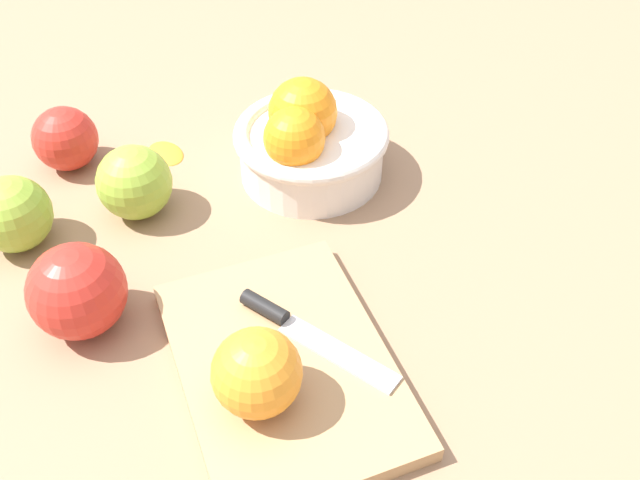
% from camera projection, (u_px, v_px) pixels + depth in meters
% --- Properties ---
extents(ground_plane, '(2.40, 2.40, 0.00)m').
position_uv_depth(ground_plane, '(233.00, 262.00, 0.69)').
color(ground_plane, '#997556').
extents(bowl, '(0.16, 0.16, 0.11)m').
position_uv_depth(bowl, '(308.00, 141.00, 0.76)').
color(bowl, white).
rests_on(bowl, ground_plane).
extents(cutting_board, '(0.26, 0.20, 0.02)m').
position_uv_depth(cutting_board, '(284.00, 366.00, 0.59)').
color(cutting_board, tan).
rests_on(cutting_board, ground_plane).
extents(orange_on_board, '(0.07, 0.07, 0.07)m').
position_uv_depth(orange_on_board, '(262.00, 372.00, 0.53)').
color(orange_on_board, orange).
rests_on(orange_on_board, cutting_board).
extents(knife, '(0.13, 0.12, 0.01)m').
position_uv_depth(knife, '(295.00, 326.00, 0.60)').
color(knife, silver).
rests_on(knife, cutting_board).
extents(apple_front_left, '(0.07, 0.07, 0.07)m').
position_uv_depth(apple_front_left, '(65.00, 139.00, 0.78)').
color(apple_front_left, red).
rests_on(apple_front_left, ground_plane).
extents(apple_front_left_2, '(0.07, 0.07, 0.07)m').
position_uv_depth(apple_front_left_2, '(12.00, 214.00, 0.68)').
color(apple_front_left_2, '#8EB738').
rests_on(apple_front_left_2, ground_plane).
extents(apple_front_left_3, '(0.08, 0.08, 0.08)m').
position_uv_depth(apple_front_left_3, '(134.00, 182.00, 0.72)').
color(apple_front_left_3, '#8EB738').
rests_on(apple_front_left_3, ground_plane).
extents(apple_front_right, '(0.08, 0.08, 0.08)m').
position_uv_depth(apple_front_right, '(77.00, 291.00, 0.61)').
color(apple_front_right, red).
rests_on(apple_front_right, ground_plane).
extents(citrus_peel, '(0.06, 0.05, 0.01)m').
position_uv_depth(citrus_peel, '(165.00, 151.00, 0.81)').
color(citrus_peel, orange).
rests_on(citrus_peel, ground_plane).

